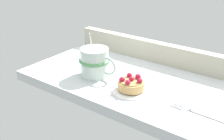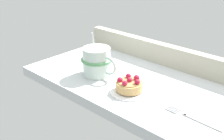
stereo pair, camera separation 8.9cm
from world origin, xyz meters
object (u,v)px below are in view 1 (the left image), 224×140
(coffee_mug, at_px, (95,62))
(raspberry_tart, at_px, (131,84))
(dessert_plate, at_px, (131,90))
(dessert_fork, at_px, (198,113))

(coffee_mug, bearing_deg, raspberry_tart, -7.28)
(raspberry_tart, xyz_separation_m, coffee_mug, (-0.16, 0.02, 0.03))
(dessert_plate, bearing_deg, raspberry_tart, 139.52)
(raspberry_tart, distance_m, dessert_fork, 0.21)
(dessert_fork, bearing_deg, dessert_plate, 179.98)
(dessert_plate, height_order, raspberry_tart, raspberry_tart)
(dessert_plate, relative_size, coffee_mug, 0.83)
(coffee_mug, height_order, dessert_fork, coffee_mug)
(dessert_plate, relative_size, raspberry_tart, 1.48)
(dessert_fork, bearing_deg, coffee_mug, 176.84)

